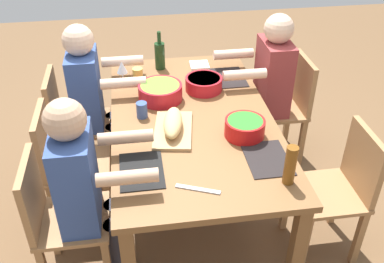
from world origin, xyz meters
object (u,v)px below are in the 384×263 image
Objects in this scene: diner_near_left at (92,93)px; beer_bottle at (290,165)px; chair_far_right at (341,186)px; chair_near_right at (56,216)px; chair_far_left at (288,103)px; chair_near_left at (70,120)px; serving_bowl_fruit at (204,83)px; serving_bowl_salad at (160,91)px; diner_near_right at (85,183)px; cup_near_left at (138,74)px; cutting_board at (173,130)px; serving_bowl_greens at (245,127)px; cup_near_center at (142,110)px; wine_glass at (122,68)px; napkin_stack at (199,65)px; diner_far_left at (267,80)px; bread_loaf at (173,123)px; wine_bottle at (160,55)px; chair_near_center at (64,161)px; dining_table at (192,127)px.

diner_near_left reaches higher than beer_bottle.
beer_bottle reaches higher than chair_far_right.
chair_near_right is 1.28m from beer_bottle.
beer_bottle reaches higher than chair_far_left.
chair_near_left is 3.35× the size of serving_bowl_fruit.
serving_bowl_salad is (-0.74, -1.00, 0.32)m from chair_far_right.
chair_far_right is 1.48m from diner_near_right.
diner_near_left is 12.85× the size of cup_near_left.
diner_near_right is at bearing -101.00° from beer_bottle.
chair_far_right is 2.12× the size of cutting_board.
chair_far_left reaches higher than serving_bowl_greens.
cup_near_center is at bearing 136.00° from chair_near_right.
wine_glass is at bearing -138.63° from serving_bowl_salad.
cutting_board is 4.29× the size of cup_near_left.
napkin_stack is (-0.65, 0.47, -0.04)m from cup_near_center.
cup_near_center is 0.80m from napkin_stack.
diner_far_left is 0.96m from cup_near_left.
wine_glass is at bearing -157.22° from bread_loaf.
chair_near_right is 0.71× the size of diner_near_right.
serving_bowl_fruit is (-0.83, 0.96, 0.31)m from chair_near_right.
wine_bottle is 1.32× the size of beer_bottle.
chair_near_left is 0.98m from chair_near_right.
chair_far_right is at bearing 0.00° from chair_far_left.
chair_far_right is 0.60m from beer_bottle.
beer_bottle is at bearing 79.00° from diner_near_right.
chair_near_center reaches higher than cup_near_center.
wine_glass is at bearing -73.26° from napkin_stack.
serving_bowl_fruit is 2.72× the size of cup_near_left.
cup_near_left is at bearing -115.35° from serving_bowl_fruit.
diner_far_left is 7.23× the size of wine_glass.
chair_near_center is 1.72m from chair_far_left.
serving_bowl_greens is at bearing 41.91° from wine_glass.
beer_bottle is (1.03, 0.26, 0.06)m from serving_bowl_fruit.
cup_near_left is (-0.69, -0.18, -0.02)m from bread_loaf.
wine_bottle is 2.86× the size of cup_near_center.
diner_far_left reaches higher than serving_bowl_salad.
serving_bowl_greens is 0.65m from cup_near_center.
beer_bottle reaches higher than cup_near_left.
chair_far_left is (-0.49, 0.82, -0.18)m from dining_table.
cutting_board is 1.38× the size of wine_bottle.
bread_loaf is at bearing 22.78° from wine_glass.
cutting_board is (-0.34, -0.96, 0.27)m from chair_far_right.
chair_near_center is 1.06m from wine_bottle.
chair_near_right is at bearing -21.95° from wine_glass.
chair_near_center is at bearing -68.98° from serving_bowl_salad.
chair_near_center is at bearing 0.00° from chair_near_left.
napkin_stack is at bearing 85.80° from wine_bottle.
chair_far_right is at bearing 29.23° from napkin_stack.
diner_near_left is 0.53m from serving_bowl_salad.
wine_glass is at bearing -76.86° from cup_near_left.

